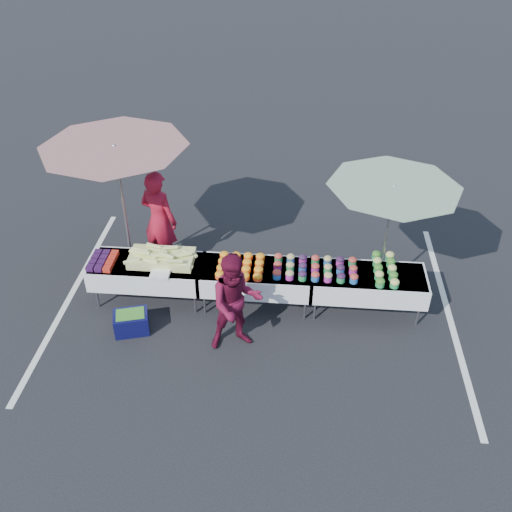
# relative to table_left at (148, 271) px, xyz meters

# --- Properties ---
(ground) EXTENTS (80.00, 80.00, 0.00)m
(ground) POSITION_rel_table_left_xyz_m (1.80, 0.00, -0.58)
(ground) COLOR black
(stripe_left) EXTENTS (0.10, 5.00, 0.00)m
(stripe_left) POSITION_rel_table_left_xyz_m (-1.40, 0.00, -0.58)
(stripe_left) COLOR silver
(stripe_left) RESTS_ON ground
(stripe_right) EXTENTS (0.10, 5.00, 0.00)m
(stripe_right) POSITION_rel_table_left_xyz_m (5.00, 0.00, -0.58)
(stripe_right) COLOR silver
(stripe_right) RESTS_ON ground
(table_left) EXTENTS (1.86, 0.81, 0.75)m
(table_left) POSITION_rel_table_left_xyz_m (0.00, 0.00, 0.00)
(table_left) COLOR white
(table_left) RESTS_ON ground
(table_center) EXTENTS (1.86, 0.81, 0.75)m
(table_center) POSITION_rel_table_left_xyz_m (1.80, 0.00, 0.00)
(table_center) COLOR white
(table_center) RESTS_ON ground
(table_right) EXTENTS (1.86, 0.81, 0.75)m
(table_right) POSITION_rel_table_left_xyz_m (3.60, 0.00, 0.00)
(table_right) COLOR white
(table_right) RESTS_ON ground
(berry_punnets) EXTENTS (0.40, 0.54, 0.08)m
(berry_punnets) POSITION_rel_table_left_xyz_m (-0.71, -0.06, 0.21)
(berry_punnets) COLOR black
(berry_punnets) RESTS_ON table_left
(corn_pile) EXTENTS (1.16, 0.57, 0.26)m
(corn_pile) POSITION_rel_table_left_xyz_m (0.26, 0.04, 0.26)
(corn_pile) COLOR #BECA67
(corn_pile) RESTS_ON table_left
(plastic_bags) EXTENTS (0.30, 0.25, 0.05)m
(plastic_bags) POSITION_rel_table_left_xyz_m (0.30, -0.30, 0.19)
(plastic_bags) COLOR white
(plastic_bags) RESTS_ON table_left
(carrot_bowls) EXTENTS (0.75, 0.69, 0.11)m
(carrot_bowls) POSITION_rel_table_left_xyz_m (1.55, -0.01, 0.22)
(carrot_bowls) COLOR #FD4A1C
(carrot_bowls) RESTS_ON table_center
(potato_cups) EXTENTS (1.34, 0.58, 0.16)m
(potato_cups) POSITION_rel_table_left_xyz_m (2.75, 0.00, 0.25)
(potato_cups) COLOR #245DA8
(potato_cups) RESTS_ON table_right
(bean_baskets) EXTENTS (0.36, 0.86, 0.15)m
(bean_baskets) POSITION_rel_table_left_xyz_m (3.86, 0.08, 0.24)
(bean_baskets) COLOR #238C45
(bean_baskets) RESTS_ON table_right
(vendor) EXTENTS (0.81, 0.68, 1.89)m
(vendor) POSITION_rel_table_left_xyz_m (0.01, 1.00, 0.36)
(vendor) COLOR #A91329
(vendor) RESTS_ON ground
(customer) EXTENTS (0.96, 0.84, 1.66)m
(customer) POSITION_rel_table_left_xyz_m (1.59, -0.96, 0.25)
(customer) COLOR maroon
(customer) RESTS_ON ground
(umbrella_left) EXTENTS (2.74, 2.74, 2.46)m
(umbrella_left) POSITION_rel_table_left_xyz_m (-0.53, 0.80, 1.65)
(umbrella_left) COLOR black
(umbrella_left) RESTS_ON ground
(umbrella_right) EXTENTS (2.11, 2.11, 2.12)m
(umbrella_right) POSITION_rel_table_left_xyz_m (3.87, 0.48, 1.34)
(umbrella_right) COLOR black
(umbrella_right) RESTS_ON ground
(storage_bin) EXTENTS (0.62, 0.52, 0.35)m
(storage_bin) POSITION_rel_table_left_xyz_m (-0.11, -0.81, -0.40)
(storage_bin) COLOR #0B0C3A
(storage_bin) RESTS_ON ground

